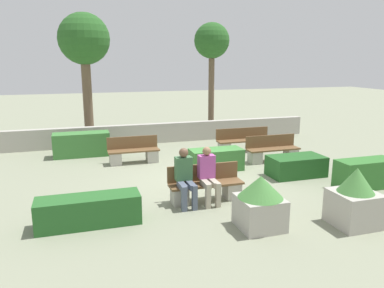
{
  "coord_description": "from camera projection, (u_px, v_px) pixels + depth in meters",
  "views": [
    {
      "loc": [
        -3.24,
        -9.51,
        3.25
      ],
      "look_at": [
        -0.13,
        0.5,
        0.9
      ],
      "focal_mm": 35.0,
      "sensor_mm": 36.0,
      "label": 1
    }
  ],
  "objects": [
    {
      "name": "bench_back",
      "position": [
        134.0,
        153.0,
        12.08
      ],
      "size": [
        1.64,
        0.49,
        0.84
      ],
      "rotation": [
        0.0,
        0.0,
        -0.09
      ],
      "color": "brown",
      "rests_on": "ground_plane"
    },
    {
      "name": "hedge_block_mid_right",
      "position": [
        82.0,
        144.0,
        12.93
      ],
      "size": [
        1.88,
        0.71,
        0.82
      ],
      "color": "#3D7A38",
      "rests_on": "ground_plane"
    },
    {
      "name": "tree_center_left",
      "position": [
        212.0,
        44.0,
        16.15
      ],
      "size": [
        1.53,
        1.53,
        4.85
      ],
      "color": "brown",
      "rests_on": "ground_plane"
    },
    {
      "name": "tree_leftmost",
      "position": [
        84.0,
        42.0,
        14.8
      ],
      "size": [
        2.03,
        2.03,
        5.1
      ],
      "color": "brown",
      "rests_on": "ground_plane"
    },
    {
      "name": "person_seated_man",
      "position": [
        208.0,
        173.0,
        8.61
      ],
      "size": [
        0.38,
        0.64,
        1.31
      ],
      "color": "#B2A893",
      "rests_on": "ground_plane"
    },
    {
      "name": "bench_front",
      "position": [
        206.0,
        187.0,
        8.83
      ],
      "size": [
        1.77,
        0.48,
        0.84
      ],
      "color": "brown",
      "rests_on": "ground_plane"
    },
    {
      "name": "hedge_block_near_left",
      "position": [
        296.0,
        166.0,
        10.73
      ],
      "size": [
        1.57,
        0.87,
        0.58
      ],
      "color": "#235623",
      "rests_on": "ground_plane"
    },
    {
      "name": "hedge_block_mid_left",
      "position": [
        89.0,
        211.0,
        7.51
      ],
      "size": [
        2.04,
        0.63,
        0.6
      ],
      "color": "#286028",
      "rests_on": "ground_plane"
    },
    {
      "name": "person_seated_woman",
      "position": [
        185.0,
        175.0,
        8.45
      ],
      "size": [
        0.38,
        0.64,
        1.32
      ],
      "color": "#515B70",
      "rests_on": "ground_plane"
    },
    {
      "name": "ground_plane",
      "position": [
        202.0,
        179.0,
        10.51
      ],
      "size": [
        60.0,
        60.0,
        0.0
      ],
      "primitive_type": "plane",
      "color": "gray"
    },
    {
      "name": "planter_corner_left",
      "position": [
        355.0,
        199.0,
        7.45
      ],
      "size": [
        0.84,
        0.84,
        1.2
      ],
      "color": "#ADA89E",
      "rests_on": "ground_plane"
    },
    {
      "name": "bench_right_side",
      "position": [
        244.0,
        142.0,
        13.6
      ],
      "size": [
        2.05,
        0.49,
        0.84
      ],
      "rotation": [
        0.0,
        0.0,
        -0.08
      ],
      "color": "brown",
      "rests_on": "ground_plane"
    },
    {
      "name": "perimeter_wall",
      "position": [
        162.0,
        133.0,
        15.13
      ],
      "size": [
        12.65,
        0.3,
        0.77
      ],
      "color": "#ADA89E",
      "rests_on": "ground_plane"
    },
    {
      "name": "hedge_block_far_left",
      "position": [
        365.0,
        174.0,
        9.71
      ],
      "size": [
        1.58,
        0.63,
        0.74
      ],
      "color": "#33702D",
      "rests_on": "ground_plane"
    },
    {
      "name": "hedge_block_near_right",
      "position": [
        216.0,
        160.0,
        11.28
      ],
      "size": [
        1.58,
        0.7,
        0.65
      ],
      "color": "#3D7A38",
      "rests_on": "ground_plane"
    },
    {
      "name": "bench_left_side",
      "position": [
        273.0,
        152.0,
        12.28
      ],
      "size": [
        1.78,
        0.48,
        0.84
      ],
      "rotation": [
        0.0,
        0.0,
        -0.09
      ],
      "color": "brown",
      "rests_on": "ground_plane"
    },
    {
      "name": "planter_corner_right",
      "position": [
        260.0,
        201.0,
        7.33
      ],
      "size": [
        0.89,
        0.89,
        1.07
      ],
      "color": "#ADA89E",
      "rests_on": "ground_plane"
    }
  ]
}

